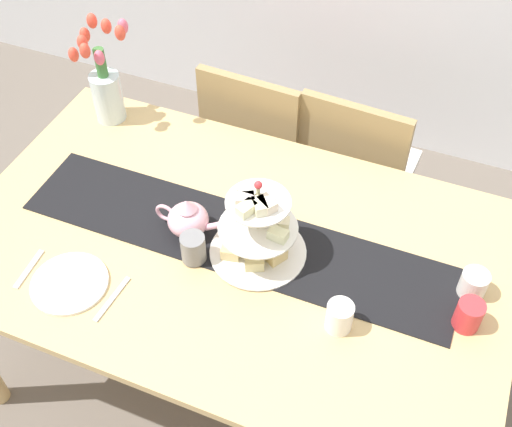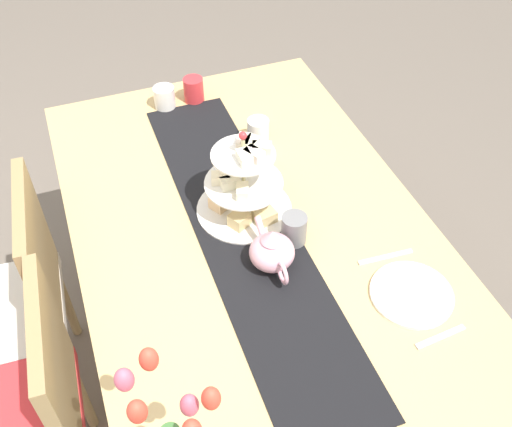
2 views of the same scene
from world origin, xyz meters
TOP-DOWN VIEW (x-y plane):
  - ground_plane at (0.00, 0.00)m, footprint 8.00×8.00m
  - dining_table at (0.00, 0.00)m, footprint 1.74×1.06m
  - chair_left at (-0.21, 0.76)m, footprint 0.44×0.44m
  - chair_right at (0.22, 0.76)m, footprint 0.45×0.45m
  - table_runner at (0.00, 0.03)m, footprint 1.40×0.29m
  - tiered_cake_stand at (0.09, 0.00)m, footprint 0.30×0.30m
  - teapot at (-0.15, 0.00)m, footprint 0.24×0.13m
  - tulip_vase at (-0.67, 0.41)m, footprint 0.22×0.17m
  - cream_jug at (0.72, 0.09)m, footprint 0.08×0.08m
  - dinner_plate_left at (-0.38, -0.32)m, footprint 0.23×0.23m
  - fork_left at (-0.53, -0.32)m, footprint 0.03×0.15m
  - knife_left at (-0.24, -0.32)m, footprint 0.03×0.17m
  - mug_grey at (-0.08, -0.09)m, footprint 0.08×0.08m
  - mug_white_text at (0.40, -0.16)m, footprint 0.08×0.08m
  - mug_orange at (0.73, -0.02)m, footprint 0.08×0.08m

SIDE VIEW (x-z plane):
  - ground_plane at x=0.00m, z-range 0.00..0.00m
  - chair_left at x=-0.21m, z-range 0.05..0.96m
  - chair_right at x=0.22m, z-range 0.05..0.96m
  - dining_table at x=0.00m, z-range 0.29..1.06m
  - table_runner at x=0.00m, z-range 0.77..0.77m
  - fork_left at x=-0.53m, z-range 0.77..0.78m
  - knife_left at x=-0.24m, z-range 0.77..0.78m
  - dinner_plate_left at x=-0.38m, z-range 0.77..0.78m
  - cream_jug at x=0.72m, z-range 0.77..0.86m
  - mug_white_text at x=0.40m, z-range 0.77..0.87m
  - mug_orange at x=0.73m, z-range 0.77..0.87m
  - mug_grey at x=-0.08m, z-range 0.77..0.87m
  - teapot at x=-0.15m, z-range 0.76..0.90m
  - tiered_cake_stand at x=0.09m, z-range 0.72..1.02m
  - tulip_vase at x=-0.67m, z-range 0.72..1.13m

